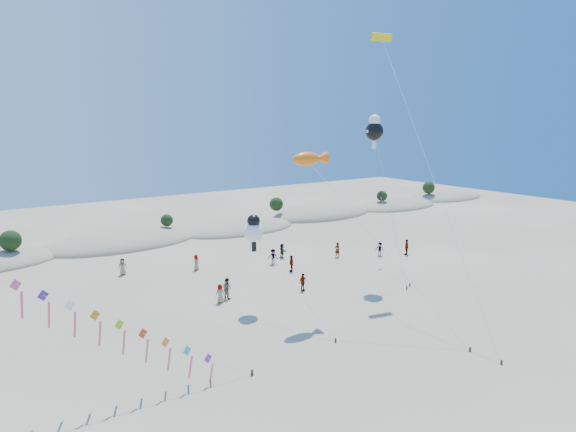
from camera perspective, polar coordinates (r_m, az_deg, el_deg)
The scene contains 7 objects.
dune_ridge at distance 63.40m, azimuth -18.18°, elevation -2.92°, with size 145.30×11.49×5.57m.
fish_kite at distance 37.20m, azimuth 2.66°, elevation 6.76°, with size 5.72×12.80×12.63m.
cartoon_kite_low at distance 38.40m, azimuth -4.08°, elevation -1.67°, with size 2.00×9.71×7.66m.
cartoon_kite_high at distance 46.18m, azimuth 10.21°, elevation 10.08°, with size 2.00×5.85×15.54m.
parafoil_kite at distance 46.26m, azimuth 11.31°, elevation 19.34°, with size 7.20×17.98×22.70m.
dark_kite at distance 50.33m, azimuth 11.65°, elevation 0.01°, with size 4.10×7.84×7.68m.
beachgoers at distance 49.10m, azimuth -0.75°, elevation -5.51°, with size 29.73×14.38×1.81m.
Camera 1 is at (-15.80, -14.18, 14.85)m, focal length 30.00 mm.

